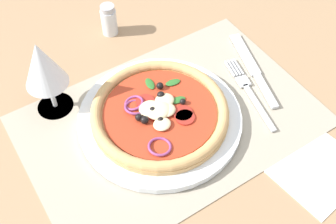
# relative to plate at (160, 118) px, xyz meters

# --- Properties ---
(ground_plane) EXTENTS (1.90, 1.40, 0.02)m
(ground_plane) POSITION_rel_plate_xyz_m (0.02, -0.01, -0.02)
(ground_plane) COLOR #9E7A56
(placemat) EXTENTS (0.50, 0.33, 0.00)m
(placemat) POSITION_rel_plate_xyz_m (0.02, -0.01, -0.01)
(placemat) COLOR #A39984
(placemat) RESTS_ON ground_plane
(plate) EXTENTS (0.28, 0.28, 0.01)m
(plate) POSITION_rel_plate_xyz_m (0.00, 0.00, 0.00)
(plate) COLOR white
(plate) RESTS_ON placemat
(pizza) EXTENTS (0.23, 0.23, 0.03)m
(pizza) POSITION_rel_plate_xyz_m (-0.00, 0.00, 0.02)
(pizza) COLOR tan
(pizza) RESTS_ON plate
(fork) EXTENTS (0.06, 0.18, 0.00)m
(fork) POSITION_rel_plate_xyz_m (0.17, -0.03, -0.00)
(fork) COLOR silver
(fork) RESTS_ON placemat
(knife) EXTENTS (0.07, 0.20, 0.01)m
(knife) POSITION_rel_plate_xyz_m (0.22, 0.01, -0.00)
(knife) COLOR silver
(knife) RESTS_ON placemat
(wine_glass) EXTENTS (0.07, 0.07, 0.15)m
(wine_glass) POSITION_rel_plate_xyz_m (-0.14, 0.13, 0.09)
(wine_glass) COLOR silver
(wine_glass) RESTS_ON ground_plane
(napkin) EXTENTS (0.15, 0.14, 0.00)m
(napkin) POSITION_rel_plate_xyz_m (0.16, -0.21, -0.01)
(napkin) COLOR silver
(napkin) RESTS_ON ground_plane
(pepper_shaker) EXTENTS (0.03, 0.03, 0.07)m
(pepper_shaker) POSITION_rel_plate_xyz_m (0.04, 0.25, 0.02)
(pepper_shaker) COLOR silver
(pepper_shaker) RESTS_ON ground_plane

